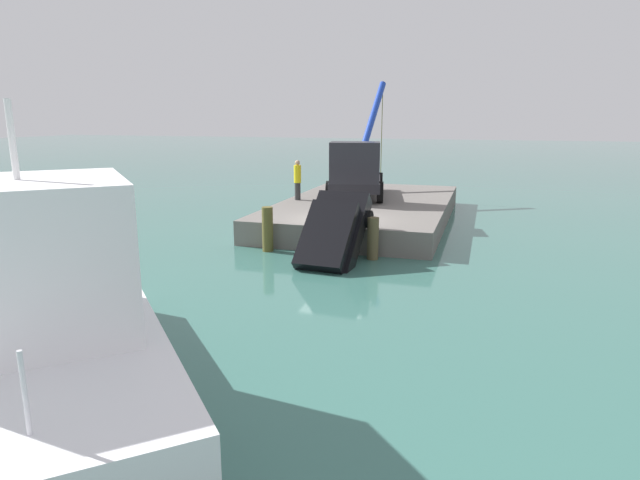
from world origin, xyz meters
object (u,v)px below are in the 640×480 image
at_px(dock_worker, 298,180).
at_px(salvaged_car, 329,247).
at_px(moored_yacht, 43,344).
at_px(crane_truck, 357,170).

xyz_separation_m(dock_worker, salvaged_car, (7.35, 3.70, -1.36)).
relative_size(dock_worker, salvaged_car, 0.48).
relative_size(salvaged_car, moored_yacht, 0.38).
xyz_separation_m(crane_truck, salvaged_car, (8.70, 1.12, -1.76)).
bearing_deg(dock_worker, salvaged_car, 26.74).
height_order(crane_truck, salvaged_car, crane_truck).
relative_size(crane_truck, dock_worker, 4.90).
xyz_separation_m(salvaged_car, moored_yacht, (9.36, -3.08, 0.01)).
relative_size(crane_truck, moored_yacht, 0.89).
bearing_deg(salvaged_car, crane_truck, -172.63).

